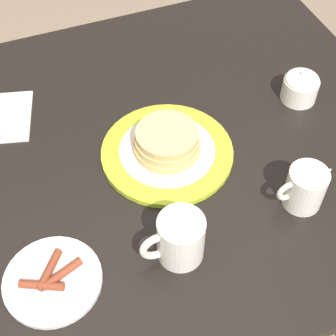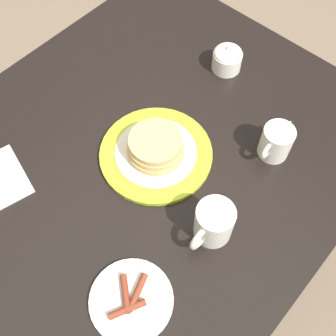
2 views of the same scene
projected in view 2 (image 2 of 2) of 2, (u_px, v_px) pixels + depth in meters
ground_plane at (150, 256)px, 1.64m from camera, size 8.00×8.00×0.00m
dining_table at (142, 182)px, 1.11m from camera, size 1.14×0.93×0.73m
pancake_plate at (156, 150)px, 0.98m from camera, size 0.27×0.27×0.07m
side_plate_bacon at (131, 300)px, 0.83m from camera, size 0.17×0.17×0.02m
coffee_mug at (213, 223)px, 0.86m from camera, size 0.11×0.08×0.10m
creamer_pitcher at (276, 141)px, 0.97m from camera, size 0.11×0.07×0.09m
sugar_bowl at (227, 58)px, 1.11m from camera, size 0.08×0.08×0.08m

